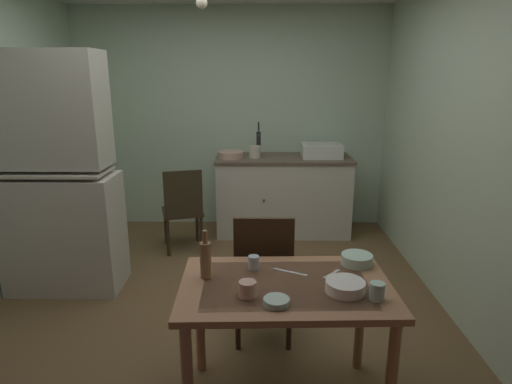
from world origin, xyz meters
TOP-DOWN VIEW (x-y plane):
  - ground_plane at (0.00, 0.00)m, footprint 5.16×5.16m
  - wall_back at (0.00, 2.13)m, footprint 3.70×0.10m
  - wall_right at (1.85, 0.00)m, footprint 0.10×4.26m
  - hutch_cabinet at (-1.32, 0.39)m, footprint 0.93×0.47m
  - counter_cabinet at (0.61, 1.76)m, footprint 1.52×0.64m
  - sink_basin at (1.03, 1.76)m, footprint 0.44×0.34m
  - hand_pump at (0.32, 1.81)m, footprint 0.05×0.27m
  - mixing_bowl_counter at (0.01, 1.71)m, footprint 0.27×0.27m
  - stoneware_crock at (0.28, 1.73)m, footprint 0.13×0.13m
  - dining_table at (0.48, -0.98)m, footprint 1.12×0.74m
  - chair_far_side at (0.37, -0.40)m, footprint 0.40×0.40m
  - chair_by_counter at (-0.45, 1.18)m, footprint 0.49×0.49m
  - serving_bowl_wide at (0.90, -0.73)m, footprint 0.18×0.18m
  - soup_bowl_small at (0.42, -1.19)m, footprint 0.13×0.13m
  - sauce_dish at (0.77, -1.06)m, footprint 0.20×0.20m
  - mug_dark at (0.91, -1.14)m, footprint 0.07×0.07m
  - teacup_cream at (0.28, -1.11)m, footprint 0.09×0.09m
  - mug_tall at (0.31, -0.80)m, footprint 0.06×0.06m
  - glass_bottle at (0.05, -0.91)m, footprint 0.06×0.06m
  - table_knife at (0.51, -0.84)m, footprint 0.19×0.10m
  - teaspoon_near_bowl at (0.74, -0.86)m, footprint 0.12×0.12m
  - pendant_bulb at (-0.07, 0.23)m, footprint 0.08×0.08m

SIDE VIEW (x-z plane):
  - ground_plane at x=0.00m, z-range 0.00..0.00m
  - counter_cabinet at x=0.61m, z-range 0.00..0.89m
  - chair_by_counter at x=-0.45m, z-range 0.02..0.90m
  - chair_far_side at x=0.37m, z-range 0.02..0.95m
  - dining_table at x=0.48m, z-range 0.26..1.00m
  - table_knife at x=0.51m, z-range 0.73..0.74m
  - teaspoon_near_bowl at x=0.74m, z-range 0.73..0.74m
  - soup_bowl_small at x=0.42m, z-range 0.73..0.77m
  - sauce_dish at x=0.77m, z-range 0.73..0.79m
  - serving_bowl_wide at x=0.90m, z-range 0.73..0.79m
  - mug_tall at x=0.31m, z-range 0.73..0.81m
  - teacup_cream at x=0.28m, z-range 0.73..0.81m
  - mug_dark at x=0.91m, z-range 0.73..0.82m
  - glass_bottle at x=0.05m, z-range 0.71..0.98m
  - mixing_bowl_counter at x=0.01m, z-range 0.89..0.96m
  - hutch_cabinet at x=-1.32m, z-range -0.06..1.91m
  - stoneware_crock at x=0.28m, z-range 0.89..1.02m
  - sink_basin at x=1.03m, z-range 0.89..1.04m
  - hand_pump at x=0.32m, z-range 0.86..1.25m
  - wall_back at x=0.00m, z-range 0.00..2.54m
  - wall_right at x=1.85m, z-range 0.00..2.54m
  - pendant_bulb at x=-0.07m, z-range 2.23..2.31m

